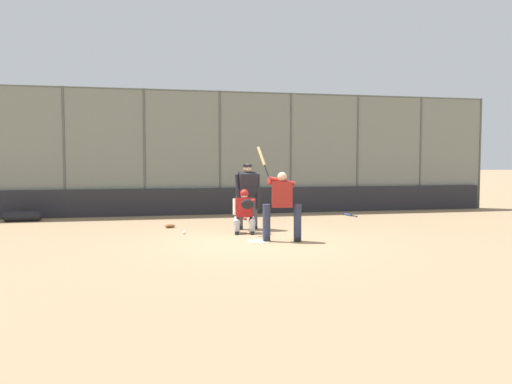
% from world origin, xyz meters
% --- Properties ---
extents(ground_plane, '(160.00, 160.00, 0.00)m').
position_xyz_m(ground_plane, '(0.00, 0.00, 0.00)').
color(ground_plane, '#9E7F5B').
extents(home_plate_marker, '(0.43, 0.43, 0.01)m').
position_xyz_m(home_plate_marker, '(0.00, 0.00, 0.01)').
color(home_plate_marker, white).
rests_on(home_plate_marker, ground_plane).
extents(backstop_fence, '(20.07, 0.08, 4.17)m').
position_xyz_m(backstop_fence, '(-0.00, -6.04, 2.17)').
color(backstop_fence, '#515651').
rests_on(backstop_fence, ground_plane).
extents(padding_wall, '(19.59, 0.18, 0.88)m').
position_xyz_m(padding_wall, '(0.00, -5.94, 0.44)').
color(padding_wall, '#28282D').
rests_on(padding_wall, ground_plane).
extents(bleachers_beyond, '(14.00, 3.05, 1.80)m').
position_xyz_m(bleachers_beyond, '(-2.45, -8.90, 0.59)').
color(bleachers_beyond, slate).
rests_on(bleachers_beyond, ground_plane).
extents(batter_at_plate, '(0.90, 0.78, 2.13)m').
position_xyz_m(batter_at_plate, '(-0.52, 0.05, 0.85)').
color(batter_at_plate, '#2D334C').
rests_on(batter_at_plate, ground_plane).
extents(catcher_behind_plate, '(0.60, 0.74, 1.10)m').
position_xyz_m(catcher_behind_plate, '(0.07, -1.32, 0.57)').
color(catcher_behind_plate, '#B7B7BC').
rests_on(catcher_behind_plate, ground_plane).
extents(umpire_home, '(0.70, 0.46, 1.72)m').
position_xyz_m(umpire_home, '(-0.15, -2.07, 0.93)').
color(umpire_home, '#4C4C51').
rests_on(umpire_home, ground_plane).
extents(spare_bat_near_backstop, '(0.22, 0.85, 0.07)m').
position_xyz_m(spare_bat_near_backstop, '(-0.44, -4.33, 0.03)').
color(spare_bat_near_backstop, black).
rests_on(spare_bat_near_backstop, ground_plane).
extents(spare_bat_by_padding, '(0.15, 0.84, 0.07)m').
position_xyz_m(spare_bat_by_padding, '(-4.05, -4.53, 0.03)').
color(spare_bat_by_padding, black).
rests_on(spare_bat_by_padding, ground_plane).
extents(fielding_glove_on_dirt, '(0.27, 0.21, 0.10)m').
position_xyz_m(fielding_glove_on_dirt, '(1.84, -2.77, 0.05)').
color(fielding_glove_on_dirt, brown).
rests_on(fielding_glove_on_dirt, ground_plane).
extents(baseball_loose, '(0.07, 0.07, 0.07)m').
position_xyz_m(baseball_loose, '(1.55, -1.47, 0.04)').
color(baseball_loose, white).
rests_on(baseball_loose, ground_plane).
extents(equipment_bag_dugout_side, '(1.14, 0.31, 0.31)m').
position_xyz_m(equipment_bag_dugout_side, '(6.08, -5.14, 0.16)').
color(equipment_bag_dugout_side, black).
rests_on(equipment_bag_dugout_side, ground_plane).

